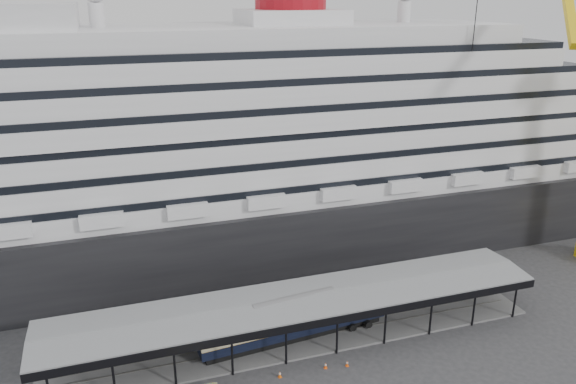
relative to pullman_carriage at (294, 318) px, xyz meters
The scene contains 7 objects.
ground 5.69m from the pullman_carriage, 82.98° to the right, with size 200.00×200.00×0.00m, color #323234.
cruise_ship 31.25m from the pullman_carriage, 88.59° to the left, with size 130.00×30.00×43.90m.
platform_canopy 0.67m from the pullman_carriage, ahead, with size 56.00×9.18×5.30m.
pullman_carriage is the anchor object (origin of this frame).
traffic_cone_left 7.37m from the pullman_carriage, 120.75° to the right, with size 0.41×0.41×0.72m.
traffic_cone_mid 7.84m from the pullman_carriage, 60.53° to the right, with size 0.36×0.36×0.65m.
traffic_cone_right 6.69m from the pullman_carriage, 77.15° to the right, with size 0.44×0.44×0.66m.
Camera 1 is at (-18.41, -46.53, 36.98)m, focal length 35.00 mm.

